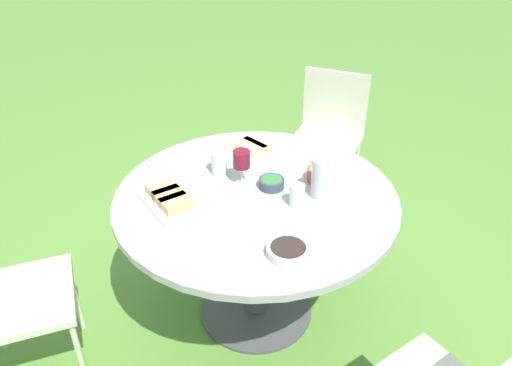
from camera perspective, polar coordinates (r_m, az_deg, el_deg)
name	(u,v)px	position (r m, az deg, el deg)	size (l,w,h in m)	color
ground_plane	(256,310)	(2.76, 0.00, -14.28)	(40.00, 40.00, 0.00)	#5B8C38
dining_table	(256,215)	(2.35, 0.00, -3.72)	(1.30, 1.30, 0.74)	#4C4C51
chair_far_back	(329,128)	(3.42, 8.31, 6.18)	(0.45, 0.43, 0.89)	beige
water_pitcher	(322,178)	(2.25, 7.57, 0.61)	(0.11, 0.10, 0.19)	silver
wine_glass	(242,160)	(2.30, -1.66, 2.62)	(0.08, 0.08, 0.17)	silver
platter_bread_main	(253,149)	(2.61, -0.36, 3.91)	(0.33, 0.36, 0.06)	white
platter_charcuterie	(170,199)	(2.23, -9.86, -1.81)	(0.36, 0.32, 0.06)	white
bowl_fries	(320,174)	(2.39, 7.35, 0.99)	(0.13, 0.13, 0.06)	#B74733
bowl_salad	(271,183)	(2.32, 1.78, 0.04)	(0.12, 0.12, 0.04)	#334256
bowl_olives	(288,250)	(1.94, 3.68, -7.66)	(0.17, 0.17, 0.04)	silver
cup_water_near	(297,195)	(2.19, 4.72, -1.43)	(0.07, 0.07, 0.10)	silver
cup_water_far	(219,163)	(2.42, -4.23, 2.28)	(0.08, 0.08, 0.11)	silver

